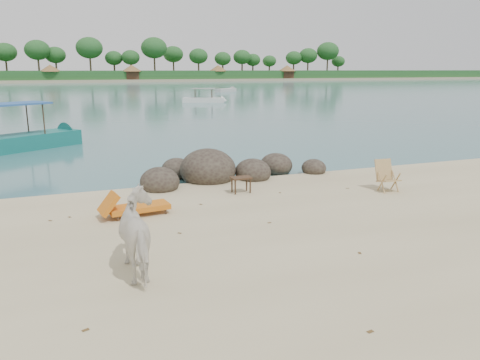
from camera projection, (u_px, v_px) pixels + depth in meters
The scene contains 12 objects.
water at pixel (82, 88), 91.17m from camera, with size 400.00×400.00×0.00m, color #345E68.
far_shore at pixel (73, 79), 164.10m from camera, with size 420.00×90.00×1.40m, color tan.
far_scenery at pixel (75, 70), 133.02m from camera, with size 420.00×18.00×9.50m.
boulders at pixel (219, 171), 15.22m from camera, with size 6.40×3.01×1.34m.
cow at pixel (143, 235), 8.02m from camera, with size 0.76×1.67×1.41m, color silver.
side_table at pixel (241, 186), 13.38m from camera, with size 0.57×0.37×0.46m, color black, non-canonical shape.
lounge_chair at pixel (139, 205), 11.33m from camera, with size 1.80×0.63×0.54m, color orange, non-canonical shape.
deck_chair at pixel (389, 177), 13.49m from camera, with size 0.57×0.63×0.90m, color tan, non-canonical shape.
boat_near at pixel (8, 112), 20.30m from camera, with size 6.97×1.57×3.38m, color #136560, non-canonical shape.
boat_mid at pixel (204, 90), 50.77m from camera, with size 5.05×1.14×2.47m, color silver, non-canonical shape.
boat_far at pixel (226, 90), 74.77m from camera, with size 5.29×1.19×0.61m, color #B9B9B5, non-canonical shape.
dead_leaves at pixel (217, 237), 9.93m from camera, with size 8.35×7.40×0.00m.
Camera 1 is at (-3.51, -7.80, 3.48)m, focal length 35.00 mm.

